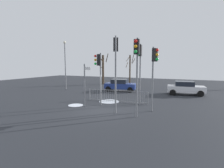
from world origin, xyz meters
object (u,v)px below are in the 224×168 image
Objects in this scene: traffic_light_mid_left at (154,65)px; street_lamp at (65,60)px; traffic_light_foreground_left at (140,60)px; car_blue_mid at (120,85)px; bare_tree_left at (130,68)px; bare_tree_right at (103,69)px; traffic_light_foreground_right at (116,57)px; traffic_light_rear_left at (137,60)px; traffic_light_mid_right at (99,67)px; car_white_near at (185,88)px; direction_sign_post at (85,83)px.

street_lamp is (-13.01, 6.55, 0.61)m from traffic_light_mid_left.
traffic_light_foreground_left is 1.24× the size of car_blue_mid.
bare_tree_left is 0.97× the size of bare_tree_right.
traffic_light_foreground_right reaches higher than bare_tree_right.
traffic_light_foreground_right is 18.58m from bare_tree_left.
bare_tree_right is (-11.11, 13.72, -0.74)m from traffic_light_mid_left.
bare_tree_right reaches higher than traffic_light_foreground_left.
car_blue_mid is at bearing -64.03° from traffic_light_rear_left.
traffic_light_mid_right reaches higher than car_white_near.
traffic_light_mid_right is 1.05× the size of car_blue_mid.
traffic_light_mid_right is 1.06× the size of car_white_near.
bare_tree_left reaches higher than traffic_light_mid_right.
car_blue_mid is (-3.37, 9.22, -3.01)m from traffic_light_foreground_right.
traffic_light_foreground_right is at bearing -20.61° from traffic_light_mid_left.
direction_sign_post is at bearing -94.65° from car_blue_mid.
car_white_near is at bearing -76.48° from traffic_light_mid_right.
car_blue_mid is 0.80× the size of bare_tree_right.
traffic_light_mid_left is 8.95m from car_white_near.
bare_tree_right reaches higher than traffic_light_mid_left.
car_blue_mid is at bearing -46.94° from bare_tree_right.
traffic_light_foreground_right is 2.64m from traffic_light_mid_right.
traffic_light_mid_right reaches higher than direction_sign_post.
bare_tree_right reaches higher than car_blue_mid.
traffic_light_foreground_left is 15.96m from bare_tree_left.
car_blue_mid is 8.10m from street_lamp.
traffic_light_foreground_right is at bearing -36.29° from street_lamp.
traffic_light_foreground_right is 1.29× the size of car_blue_mid.
traffic_light_foreground_right reaches higher than traffic_light_foreground_left.
car_white_near and car_blue_mid have the same top height.
traffic_light_foreground_right is at bearing -164.23° from traffic_light_mid_right.
car_blue_mid is at bearing 112.19° from direction_sign_post.
traffic_light_foreground_left reaches higher than traffic_light_mid_left.
direction_sign_post is 0.69× the size of bare_tree_left.
direction_sign_post is (-3.65, -2.41, -1.76)m from traffic_light_foreground_left.
bare_tree_left is (-7.38, 16.52, -0.70)m from traffic_light_mid_left.
street_lamp is at bearing -119.46° from bare_tree_left.
direction_sign_post is at bearing -15.46° from traffic_light_rear_left.
direction_sign_post is 0.67× the size of bare_tree_right.
traffic_light_foreground_left is (0.79, 3.02, -0.15)m from traffic_light_foreground_right.
traffic_light_foreground_left is 1.10× the size of traffic_light_mid_left.
traffic_light_rear_left is 10.91m from car_white_near.
street_lamp is at bearing 13.66° from traffic_light_mid_right.
car_white_near is (2.47, 10.25, -2.83)m from traffic_light_rear_left.
car_white_near is at bearing 45.11° from traffic_light_foreground_right.
direction_sign_post is 17.38m from bare_tree_left.
traffic_light_foreground_left is 0.99× the size of bare_tree_right.
traffic_light_rear_left is 0.77× the size of street_lamp.
direction_sign_post is 15.61m from bare_tree_right.
traffic_light_mid_right is 0.66× the size of street_lamp.
street_lamp is at bearing -35.35° from traffic_light_rear_left.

